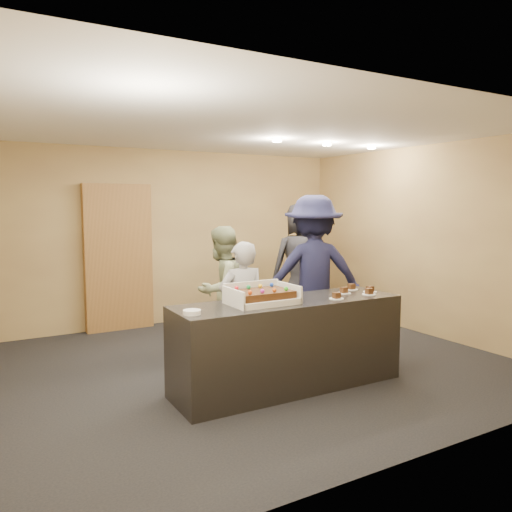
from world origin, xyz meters
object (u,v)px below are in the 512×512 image
cake_box (261,299)px  storage_cabinet (118,258)px  person_server_grey (242,307)px  person_dark_suit (302,264)px  plate_stack (192,312)px  serving_counter (288,344)px  person_sage_man (221,290)px  sheet_cake (262,294)px  person_navy_man (313,274)px  person_brown_extra (314,273)px

cake_box → storage_cabinet: bearing=99.9°
person_server_grey → person_dark_suit: person_dark_suit is taller
plate_stack → person_server_grey: size_ratio=0.11×
serving_counter → person_sage_man: (-0.06, 1.44, 0.35)m
sheet_cake → person_server_grey: size_ratio=0.38×
person_sage_man → person_navy_man: (1.04, -0.52, 0.19)m
sheet_cake → person_server_grey: 0.70m
sheet_cake → plate_stack: size_ratio=3.48×
cake_box → person_dark_suit: bearing=46.6°
serving_counter → person_navy_man: size_ratio=1.21×
storage_cabinet → sheet_cake: storage_cabinet is taller
person_server_grey → person_sage_man: size_ratio=0.92×
serving_counter → cake_box: cake_box is taller
storage_cabinet → person_brown_extra: bearing=-27.6°
plate_stack → person_brown_extra: 3.44m
person_dark_suit → plate_stack: bearing=54.2°
serving_counter → sheet_cake: sheet_cake is taller
plate_stack → serving_counter: bearing=5.4°
person_brown_extra → person_server_grey: bearing=-1.3°
storage_cabinet → person_server_grey: storage_cabinet is taller
serving_counter → plate_stack: size_ratio=15.00×
cake_box → person_server_grey: person_server_grey is taller
serving_counter → sheet_cake: 0.63m
storage_cabinet → cake_box: 3.26m
serving_counter → person_server_grey: bearing=107.3°
person_server_grey → person_navy_man: 1.23m
plate_stack → person_dark_suit: (2.69, 2.15, 0.03)m
plate_stack → storage_cabinet: bearing=86.2°
storage_cabinet → person_sage_man: 1.99m
storage_cabinet → person_brown_extra: (2.58, -1.35, -0.24)m
serving_counter → storage_cabinet: storage_cabinet is taller
sheet_cake → plate_stack: (-0.78, -0.10, -0.08)m
sheet_cake → person_sage_man: 1.47m
person_server_grey → person_brown_extra: 2.27m
storage_cabinet → person_navy_man: bearing=-51.4°
plate_stack → person_navy_man: 2.31m
person_brown_extra → storage_cabinet: bearing=-62.1°
person_server_grey → person_navy_man: bearing=-159.9°
person_navy_man → person_brown_extra: person_navy_man is taller
person_brown_extra → plate_stack: bearing=0.9°
sheet_cake → person_brown_extra: 2.77m
person_brown_extra → person_dark_suit: 0.23m
person_sage_man → cake_box: bearing=55.2°
cake_box → person_sage_man: 1.44m
cake_box → person_dark_suit: size_ratio=0.34×
person_brown_extra → person_dark_suit: size_ratio=0.88×
plate_stack → person_navy_man: (2.07, 1.02, 0.07)m
person_server_grey → person_dark_suit: bearing=-135.0°
person_brown_extra → person_dark_suit: (-0.11, 0.16, 0.12)m
storage_cabinet → cake_box: storage_cabinet is taller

